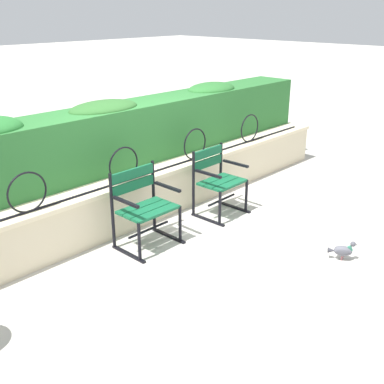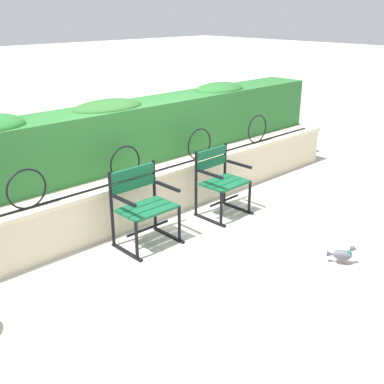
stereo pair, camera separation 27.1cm
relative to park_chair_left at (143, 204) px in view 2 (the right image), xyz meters
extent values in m
plane|color=#BCB7AD|center=(0.50, -0.36, -0.47)|extent=(60.00, 60.00, 0.00)
cube|color=beige|center=(0.50, 0.51, -0.19)|extent=(7.03, 0.35, 0.55)
cube|color=beige|center=(0.50, 0.51, 0.11)|extent=(7.03, 0.41, 0.05)
cylinder|color=black|center=(0.50, 0.44, 0.14)|extent=(6.50, 0.02, 0.02)
torus|color=black|center=(-1.09, 0.44, 0.34)|extent=(0.42, 0.02, 0.42)
torus|color=black|center=(0.11, 0.44, 0.34)|extent=(0.42, 0.02, 0.42)
torus|color=black|center=(1.30, 0.44, 0.34)|extent=(0.42, 0.02, 0.42)
torus|color=black|center=(2.49, 0.44, 0.34)|extent=(0.42, 0.02, 0.42)
cube|color=#2D7033|center=(0.50, 1.01, 0.51)|extent=(6.89, 0.63, 0.75)
ellipsoid|color=#2F642C|center=(0.29, 1.01, 0.88)|extent=(0.92, 0.57, 0.18)
ellipsoid|color=#2D6D2F|center=(2.27, 1.01, 0.88)|extent=(0.83, 0.57, 0.20)
cube|color=#145B38|center=(0.00, -0.21, -0.03)|extent=(0.60, 0.13, 0.03)
cube|color=#145B38|center=(0.00, -0.08, -0.03)|extent=(0.60, 0.13, 0.03)
cube|color=#145B38|center=(0.00, 0.06, -0.03)|extent=(0.60, 0.13, 0.03)
cube|color=#145B38|center=(0.00, 0.16, 0.33)|extent=(0.60, 0.03, 0.11)
cube|color=#145B38|center=(0.00, 0.16, 0.19)|extent=(0.60, 0.03, 0.11)
cylinder|color=black|center=(0.30, 0.16, -0.03)|extent=(0.04, 0.04, 0.87)
cylinder|color=black|center=(0.30, -0.27, -0.25)|extent=(0.04, 0.04, 0.44)
cube|color=black|center=(0.30, -0.08, -0.46)|extent=(0.04, 0.52, 0.02)
cube|color=black|center=(0.30, -0.08, 0.15)|extent=(0.04, 0.40, 0.03)
cylinder|color=black|center=(-0.30, 0.16, -0.03)|extent=(0.04, 0.04, 0.87)
cylinder|color=black|center=(-0.30, -0.27, -0.25)|extent=(0.04, 0.04, 0.44)
cube|color=black|center=(-0.30, -0.08, -0.46)|extent=(0.04, 0.52, 0.02)
cube|color=black|center=(-0.30, -0.08, 0.15)|extent=(0.04, 0.40, 0.03)
cylinder|color=black|center=(0.00, -0.08, -0.27)|extent=(0.57, 0.03, 0.03)
cube|color=#145B38|center=(1.21, -0.25, -0.03)|extent=(0.54, 0.14, 0.03)
cube|color=#145B38|center=(1.21, -0.11, -0.03)|extent=(0.54, 0.14, 0.03)
cube|color=#145B38|center=(1.21, 0.03, -0.03)|extent=(0.54, 0.14, 0.03)
cube|color=#145B38|center=(1.21, 0.13, 0.31)|extent=(0.54, 0.04, 0.11)
cube|color=#145B38|center=(1.21, 0.13, 0.18)|extent=(0.54, 0.04, 0.11)
cylinder|color=black|center=(1.48, 0.14, -0.04)|extent=(0.04, 0.04, 0.85)
cylinder|color=black|center=(1.49, -0.29, -0.25)|extent=(0.04, 0.04, 0.44)
cube|color=black|center=(1.48, -0.10, -0.46)|extent=(0.05, 0.52, 0.02)
cube|color=black|center=(1.48, -0.10, 0.15)|extent=(0.04, 0.40, 0.03)
cylinder|color=black|center=(0.94, 0.13, -0.04)|extent=(0.04, 0.04, 0.85)
cylinder|color=black|center=(0.95, -0.30, -0.25)|extent=(0.04, 0.04, 0.44)
cube|color=black|center=(0.94, -0.11, -0.46)|extent=(0.05, 0.52, 0.02)
cube|color=black|center=(0.94, -0.11, 0.15)|extent=(0.04, 0.40, 0.03)
cylinder|color=black|center=(1.21, -0.11, -0.27)|extent=(0.51, 0.04, 0.03)
ellipsoid|color=#5B5B66|center=(1.19, -1.80, -0.36)|extent=(0.19, 0.21, 0.11)
cylinder|color=#2D6B56|center=(1.22, -1.85, -0.33)|extent=(0.07, 0.08, 0.06)
sphere|color=#494951|center=(1.23, -1.87, -0.27)|extent=(0.06, 0.06, 0.06)
cone|color=black|center=(1.25, -1.90, -0.28)|extent=(0.02, 0.03, 0.01)
cone|color=#404047|center=(1.12, -1.70, -0.37)|extent=(0.09, 0.10, 0.06)
ellipsoid|color=#4E4E56|center=(1.22, -1.77, -0.36)|extent=(0.09, 0.13, 0.07)
ellipsoid|color=#4E4E56|center=(1.14, -1.81, -0.36)|extent=(0.09, 0.13, 0.07)
cylinder|color=#C6515B|center=(1.21, -1.80, -0.44)|extent=(0.01, 0.01, 0.05)
cylinder|color=#C6515B|center=(1.16, -1.80, -0.44)|extent=(0.01, 0.01, 0.05)
camera|label=1|loc=(-3.07, -3.63, 2.02)|focal=43.95mm
camera|label=2|loc=(-2.88, -3.83, 2.02)|focal=43.95mm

